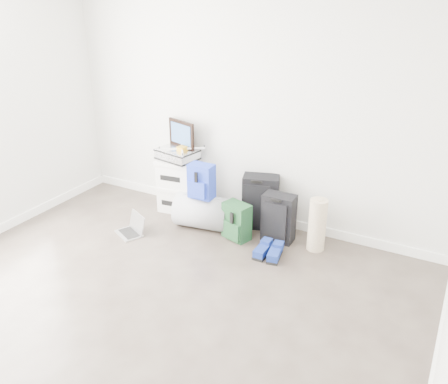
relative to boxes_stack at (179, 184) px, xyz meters
The scene contains 14 objects.
ground 2.45m from the boxes_stack, 70.23° to the right, with size 5.00×5.00×0.00m, color #362D27.
room_envelope 2.79m from the boxes_stack, 70.09° to the right, with size 4.52×5.02×2.71m.
boxes_stack is the anchor object (origin of this frame).
briefcase 0.38m from the boxes_stack, behind, with size 0.44×0.32×0.13m, color #B2B2B7.
painting 0.61m from the boxes_stack, 90.00° to the left, with size 0.41×0.15×0.32m.
drone 0.48m from the boxes_stack, 14.04° to the right, with size 0.45×0.45×0.05m.
duffel_bag 0.57m from the boxes_stack, 27.91° to the right, with size 0.38×0.38×0.61m, color gray.
blue_backpack 0.62m from the boxes_stack, 30.52° to the right, with size 0.28×0.20×0.38m.
large_suitcase 1.05m from the boxes_stack, ahead, with size 0.45×0.36×0.61m.
green_backpack 1.00m from the boxes_stack, 18.71° to the right, with size 0.33×0.28×0.41m.
carry_on 1.36m from the boxes_stack, ahead, with size 0.34×0.23×0.53m.
shoes 1.51m from the boxes_stack, 19.19° to the right, with size 0.27×0.31×0.10m.
rolled_rug 1.77m from the boxes_stack, ahead, with size 0.18×0.18×0.56m, color tan.
laptop 0.82m from the boxes_stack, 98.94° to the right, with size 0.37×0.34×0.22m.
Camera 1 is at (2.15, -2.05, 2.56)m, focal length 38.00 mm.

